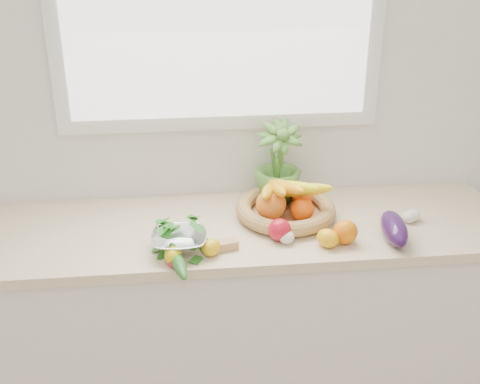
{
  "coord_description": "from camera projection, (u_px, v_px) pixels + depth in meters",
  "views": [
    {
      "loc": [
        -0.17,
        -0.12,
        2.02
      ],
      "look_at": [
        0.05,
        1.93,
        1.05
      ],
      "focal_mm": 45.0,
      "sensor_mm": 36.0,
      "label": 1
    }
  ],
  "objects": [
    {
      "name": "back_wall",
      "position": [
        219.0,
        92.0,
        2.43
      ],
      "size": [
        4.5,
        0.02,
        2.7
      ],
      "primitive_type": "cube",
      "color": "white",
      "rests_on": "ground"
    },
    {
      "name": "counter_cabinet",
      "position": [
        228.0,
        323.0,
        2.55
      ],
      "size": [
        2.2,
        0.58,
        0.86
      ],
      "primitive_type": "cube",
      "color": "silver",
      "rests_on": "ground"
    },
    {
      "name": "countertop",
      "position": [
        227.0,
        230.0,
        2.36
      ],
      "size": [
        2.24,
        0.62,
        0.04
      ],
      "primitive_type": "cube",
      "color": "beige",
      "rests_on": "counter_cabinet"
    },
    {
      "name": "orange_loose",
      "position": [
        345.0,
        232.0,
        2.21
      ],
      "size": [
        0.1,
        0.1,
        0.09
      ],
      "primitive_type": "sphere",
      "rotation": [
        0.0,
        0.0,
        0.13
      ],
      "color": "orange",
      "rests_on": "countertop"
    },
    {
      "name": "lemon_a",
      "position": [
        173.0,
        255.0,
        2.09
      ],
      "size": [
        0.07,
        0.08,
        0.06
      ],
      "primitive_type": "ellipsoid",
      "rotation": [
        0.0,
        0.0,
        -0.14
      ],
      "color": "yellow",
      "rests_on": "countertop"
    },
    {
      "name": "lemon_b",
      "position": [
        211.0,
        247.0,
        2.13
      ],
      "size": [
        0.1,
        0.1,
        0.06
      ],
      "primitive_type": "ellipsoid",
      "rotation": [
        0.0,
        0.0,
        -0.7
      ],
      "color": "#E7AF0C",
      "rests_on": "countertop"
    },
    {
      "name": "lemon_c",
      "position": [
        328.0,
        238.0,
        2.19
      ],
      "size": [
        0.11,
        0.11,
        0.07
      ],
      "primitive_type": "ellipsoid",
      "rotation": [
        0.0,
        0.0,
        0.71
      ],
      "color": "#EEA70C",
      "rests_on": "countertop"
    },
    {
      "name": "apple",
      "position": [
        280.0,
        230.0,
        2.23
      ],
      "size": [
        0.1,
        0.1,
        0.09
      ],
      "primitive_type": "sphere",
      "rotation": [
        0.0,
        0.0,
        0.23
      ],
      "color": "#B60E21",
      "rests_on": "countertop"
    },
    {
      "name": "ginger",
      "position": [
        224.0,
        246.0,
        2.17
      ],
      "size": [
        0.11,
        0.07,
        0.03
      ],
      "primitive_type": "cube",
      "rotation": [
        0.0,
        0.0,
        0.24
      ],
      "color": "tan",
      "rests_on": "countertop"
    },
    {
      "name": "garlic_a",
      "position": [
        413.0,
        215.0,
        2.37
      ],
      "size": [
        0.06,
        0.06,
        0.05
      ],
      "primitive_type": "ellipsoid",
      "rotation": [
        0.0,
        0.0,
        0.13
      ],
      "color": "silver",
      "rests_on": "countertop"
    },
    {
      "name": "garlic_b",
      "position": [
        409.0,
        217.0,
        2.36
      ],
      "size": [
        0.06,
        0.06,
        0.05
      ],
      "primitive_type": "ellipsoid",
      "rotation": [
        0.0,
        0.0,
        -0.15
      ],
      "color": "silver",
      "rests_on": "countertop"
    },
    {
      "name": "garlic_c",
      "position": [
        287.0,
        237.0,
        2.21
      ],
      "size": [
        0.06,
        0.06,
        0.05
      ],
      "primitive_type": "ellipsoid",
      "rotation": [
        0.0,
        0.0,
        0.07
      ],
      "color": "beige",
      "rests_on": "countertop"
    },
    {
      "name": "eggplant",
      "position": [
        394.0,
        228.0,
        2.23
      ],
      "size": [
        0.11,
        0.24,
        0.09
      ],
      "primitive_type": "ellipsoid",
      "rotation": [
        0.0,
        0.0,
        -0.1
      ],
      "color": "#2B113E",
      "rests_on": "countertop"
    },
    {
      "name": "cucumber",
      "position": [
        178.0,
        261.0,
        2.07
      ],
      "size": [
        0.09,
        0.25,
        0.05
      ],
      "primitive_type": "ellipsoid",
      "rotation": [
        0.0,
        0.0,
        0.18
      ],
      "color": "#1A4E16",
      "rests_on": "countertop"
    },
    {
      "name": "radish",
      "position": [
        173.0,
        262.0,
        2.07
      ],
      "size": [
        0.04,
        0.04,
        0.03
      ],
      "primitive_type": "sphere",
      "rotation": [
        0.0,
        0.0,
        0.15
      ],
      "color": "red",
      "rests_on": "countertop"
    },
    {
      "name": "potted_herb",
      "position": [
        278.0,
        163.0,
        2.47
      ],
      "size": [
        0.2,
        0.2,
        0.35
      ],
      "primitive_type": "imported",
      "rotation": [
        0.0,
        0.0,
        0.01
      ],
      "color": "#4A832F",
      "rests_on": "countertop"
    },
    {
      "name": "fruit_basket",
      "position": [
        285.0,
        204.0,
        2.39
      ],
      "size": [
        0.52,
        0.52,
        0.19
      ],
      "color": "tan",
      "rests_on": "countertop"
    },
    {
      "name": "colander_with_spinach",
      "position": [
        179.0,
        237.0,
        2.16
      ],
      "size": [
        0.2,
        0.2,
        0.11
      ],
      "color": "white",
      "rests_on": "countertop"
    }
  ]
}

